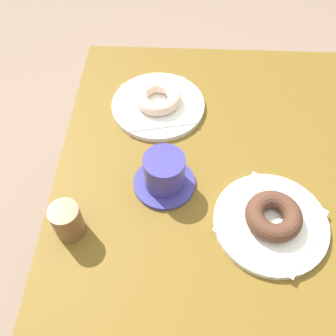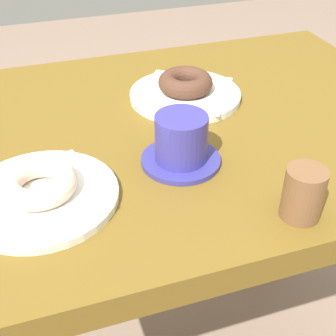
# 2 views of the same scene
# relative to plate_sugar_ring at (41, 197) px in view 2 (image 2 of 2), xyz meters

# --- Properties ---
(table) EXTENTS (0.94, 0.68, 0.77)m
(table) POSITION_rel_plate_sugar_ring_xyz_m (-0.25, -0.14, -0.13)
(table) COLOR brown
(table) RESTS_ON ground_plane
(plate_sugar_ring) EXTENTS (0.21, 0.21, 0.01)m
(plate_sugar_ring) POSITION_rel_plate_sugar_ring_xyz_m (0.00, 0.00, 0.00)
(plate_sugar_ring) COLOR silver
(plate_sugar_ring) RESTS_ON table
(napkin_sugar_ring) EXTENTS (0.18, 0.18, 0.00)m
(napkin_sugar_ring) POSITION_rel_plate_sugar_ring_xyz_m (0.00, 0.00, 0.01)
(napkin_sugar_ring) COLOR white
(napkin_sugar_ring) RESTS_ON plate_sugar_ring
(donut_sugar_ring) EXTENTS (0.10, 0.10, 0.03)m
(donut_sugar_ring) POSITION_rel_plate_sugar_ring_xyz_m (0.00, 0.00, 0.02)
(donut_sugar_ring) COLOR beige
(donut_sugar_ring) RESTS_ON napkin_sugar_ring
(plate_chocolate_ring) EXTENTS (0.21, 0.21, 0.01)m
(plate_chocolate_ring) POSITION_rel_plate_sugar_ring_xyz_m (-0.29, -0.23, 0.00)
(plate_chocolate_ring) COLOR silver
(plate_chocolate_ring) RESTS_ON table
(napkin_chocolate_ring) EXTENTS (0.22, 0.22, 0.00)m
(napkin_chocolate_ring) POSITION_rel_plate_sugar_ring_xyz_m (-0.29, -0.23, 0.01)
(napkin_chocolate_ring) COLOR white
(napkin_chocolate_ring) RESTS_ON plate_chocolate_ring
(donut_chocolate_ring) EXTENTS (0.10, 0.10, 0.03)m
(donut_chocolate_ring) POSITION_rel_plate_sugar_ring_xyz_m (-0.29, -0.23, 0.03)
(donut_chocolate_ring) COLOR #4B2D20
(donut_chocolate_ring) RESTS_ON napkin_chocolate_ring
(coffee_cup) EXTENTS (0.12, 0.12, 0.08)m
(coffee_cup) POSITION_rel_plate_sugar_ring_xyz_m (-0.21, -0.03, 0.03)
(coffee_cup) COLOR navy
(coffee_cup) RESTS_ON table
(sugar_jar) EXTENTS (0.05, 0.05, 0.07)m
(sugar_jar) POSITION_rel_plate_sugar_ring_xyz_m (-0.32, 0.14, 0.03)
(sugar_jar) COLOR brown
(sugar_jar) RESTS_ON table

